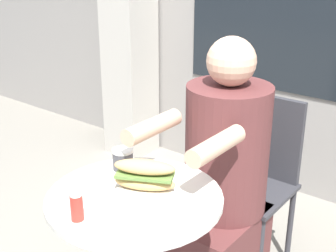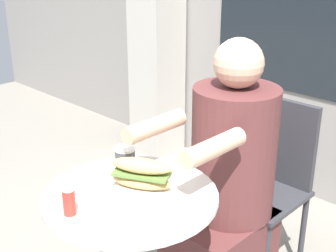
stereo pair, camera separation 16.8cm
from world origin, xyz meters
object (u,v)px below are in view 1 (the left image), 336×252
(seated_diner, at_px, (220,195))
(sandwich_on_plate, at_px, (145,177))
(diner_chair, at_px, (258,168))
(condiment_bottle, at_px, (77,205))
(cafe_table, at_px, (136,245))
(drink_cup, at_px, (123,159))

(seated_diner, bearing_deg, sandwich_on_plate, 84.87)
(diner_chair, relative_size, sandwich_on_plate, 3.79)
(condiment_bottle, bearing_deg, cafe_table, 79.94)
(seated_diner, relative_size, sandwich_on_plate, 5.29)
(sandwich_on_plate, bearing_deg, cafe_table, -98.57)
(sandwich_on_plate, height_order, condiment_bottle, sandwich_on_plate)
(diner_chair, xyz_separation_m, seated_diner, (0.00, -0.35, 0.00))
(diner_chair, distance_m, drink_cup, 0.80)
(cafe_table, distance_m, diner_chair, 0.85)
(seated_diner, bearing_deg, diner_chair, -90.19)
(sandwich_on_plate, relative_size, condiment_bottle, 2.05)
(drink_cup, bearing_deg, diner_chair, 73.37)
(cafe_table, xyz_separation_m, sandwich_on_plate, (0.01, 0.05, 0.26))
(drink_cup, relative_size, condiment_bottle, 0.73)
(seated_diner, height_order, sandwich_on_plate, seated_diner)
(cafe_table, height_order, seated_diner, seated_diner)
(cafe_table, height_order, condiment_bottle, condiment_bottle)
(seated_diner, relative_size, drink_cup, 14.77)
(diner_chair, xyz_separation_m, drink_cup, (-0.22, -0.72, 0.26))
(sandwich_on_plate, relative_size, drink_cup, 2.79)
(cafe_table, distance_m, condiment_bottle, 0.35)
(seated_diner, xyz_separation_m, drink_cup, (-0.22, -0.38, 0.25))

